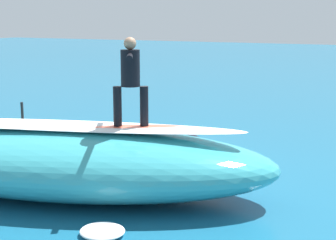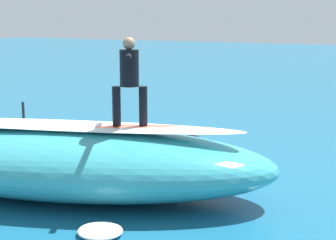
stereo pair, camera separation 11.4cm
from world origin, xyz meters
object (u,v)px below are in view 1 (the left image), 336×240
surfer_riding (130,75)px  surfer_paddling (192,139)px  surfboard_riding (131,128)px  buoy_marker (23,134)px  surfboard_paddling (194,146)px

surfer_riding → surfer_paddling: 5.07m
surfboard_riding → surfer_riding: bearing=-120.3°
surfer_riding → surfer_paddling: bearing=-110.9°
surfboard_riding → surfer_paddling: 4.70m
surfer_riding → buoy_marker: bearing=-55.0°
buoy_marker → surfer_riding: bearing=155.3°
surfboard_riding → buoy_marker: (4.85, -2.23, -1.06)m
buoy_marker → surfboard_riding: bearing=155.3°
surfboard_riding → buoy_marker: size_ratio=1.80×
surfboard_riding → surfboard_paddling: size_ratio=1.17×
surfboard_riding → surfboard_paddling: (0.65, -4.37, -1.41)m
surfer_riding → surfer_paddling: (0.74, -4.47, -2.28)m
surfboard_riding → surfer_paddling: surfboard_riding is taller
surfboard_riding → surfboard_paddling: surfboard_riding is taller
surfer_riding → buoy_marker: surfer_riding is taller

